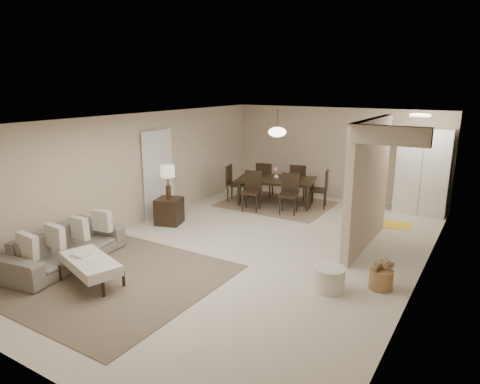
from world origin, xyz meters
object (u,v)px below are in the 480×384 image
Objects in this scene: pantry_cabinet at (423,172)px; sofa at (66,247)px; round_pouf at (330,279)px; ottoman_bench at (90,264)px; wicker_basket at (381,279)px; dining_table at (276,192)px; side_table at (169,211)px.

sofa is at bearing -126.20° from pantry_cabinet.
pantry_cabinet is at bearing 84.71° from round_pouf.
pantry_cabinet is 1.57× the size of ottoman_bench.
dining_table is at bearing 136.20° from wicker_basket.
wicker_basket is 4.98m from dining_table.
wicker_basket is at bearing -8.51° from side_table.
sofa is 1.66× the size of ottoman_bench.
side_table is 1.62× the size of wicker_basket.
ottoman_bench is 2.75× the size of round_pouf.
ottoman_bench reaches higher than round_pouf.
side_table reaches higher than round_pouf.
round_pouf is at bearing -95.29° from pantry_cabinet.
dining_table reaches higher than round_pouf.
sofa is 1.05m from ottoman_bench.
pantry_cabinet is 4.68m from wicker_basket.
side_table is at bearing 164.10° from round_pouf.
round_pouf is (-0.47, -5.07, -0.86)m from pantry_cabinet.
dining_table is (1.36, 2.70, 0.05)m from side_table.
sofa is 1.11× the size of dining_table.
dining_table reaches higher than sofa.
sofa is 4.58m from round_pouf.
dining_table is (-3.39, -1.15, -0.70)m from pantry_cabinet.
ottoman_bench is at bearing -118.96° from pantry_cabinet.
round_pouf is at bearing -67.89° from dining_table.
round_pouf is at bearing -15.90° from side_table.
side_table is 1.22× the size of round_pouf.
sofa reaches higher than wicker_basket.
side_table is 4.45m from round_pouf.
sofa is at bearing -119.18° from dining_table.
dining_table is at bearing 63.33° from side_table.
pantry_cabinet reaches higher than round_pouf.
side_table is at bearing -9.57° from sofa.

